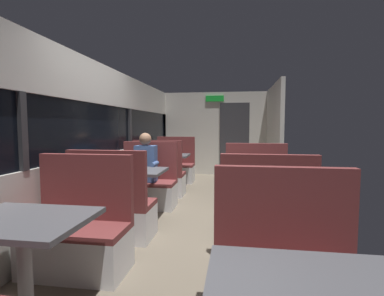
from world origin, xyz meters
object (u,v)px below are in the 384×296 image
at_px(dining_table_mid_window, 133,177).
at_px(bench_far_window_facing_end, 160,179).
at_px(bench_front_aisle_facing_entry, 285,289).
at_px(dining_table_rear_aisle, 261,183).
at_px(dining_table_far_window, 168,159).
at_px(bench_mid_window_facing_entry, 148,187).
at_px(bench_rear_aisle_facing_entry, 256,194).
at_px(bench_mid_window_facing_end, 113,212).
at_px(coffee_cup_primary, 163,153).
at_px(bench_rear_aisle_facing_end, 266,225).
at_px(bench_near_window_facing_entry, 79,237).
at_px(bench_far_window_facing_entry, 175,168).
at_px(seated_passenger, 146,176).
at_px(dining_table_near_window, 23,232).

distance_m(dining_table_mid_window, bench_far_window_facing_end, 1.52).
distance_m(bench_front_aisle_facing_entry, dining_table_rear_aisle, 1.91).
xyz_separation_m(dining_table_far_window, bench_far_window_facing_end, (0.00, -0.70, -0.31)).
xyz_separation_m(bench_mid_window_facing_entry, bench_far_window_facing_end, (0.00, 0.79, 0.00)).
relative_size(bench_far_window_facing_end, bench_rear_aisle_facing_entry, 1.00).
bearing_deg(bench_mid_window_facing_entry, bench_mid_window_facing_end, -90.00).
relative_size(bench_far_window_facing_end, bench_front_aisle_facing_entry, 1.00).
bearing_deg(dining_table_rear_aisle, coffee_cup_primary, 128.84).
bearing_deg(bench_far_window_facing_end, bench_rear_aisle_facing_end, -53.14).
bearing_deg(bench_front_aisle_facing_entry, coffee_cup_primary, 114.07).
xyz_separation_m(bench_near_window_facing_entry, bench_far_window_facing_entry, (0.00, 4.38, 0.00)).
relative_size(dining_table_mid_window, bench_far_window_facing_end, 0.82).
height_order(bench_near_window_facing_entry, bench_far_window_facing_end, same).
height_order(bench_far_window_facing_entry, bench_rear_aisle_facing_end, same).
distance_m(bench_mid_window_facing_entry, bench_rear_aisle_facing_end, 2.40).
distance_m(bench_mid_window_facing_entry, bench_rear_aisle_facing_entry, 1.80).
bearing_deg(bench_near_window_facing_entry, bench_far_window_facing_entry, 90.00).
bearing_deg(dining_table_rear_aisle, bench_rear_aisle_facing_end, -90.00).
height_order(bench_far_window_facing_end, bench_far_window_facing_entry, same).
relative_size(bench_mid_window_facing_end, seated_passenger, 0.87).
height_order(bench_mid_window_facing_entry, dining_table_rear_aisle, bench_mid_window_facing_entry).
height_order(bench_front_aisle_facing_entry, coffee_cup_primary, bench_front_aisle_facing_entry).
distance_m(bench_mid_window_facing_entry, seated_passenger, 0.22).
height_order(bench_mid_window_facing_end, dining_table_rear_aisle, bench_mid_window_facing_end).
distance_m(dining_table_near_window, bench_mid_window_facing_entry, 2.90).
xyz_separation_m(dining_table_mid_window, dining_table_rear_aisle, (1.79, -0.20, 0.00)).
height_order(bench_mid_window_facing_end, seated_passenger, seated_passenger).
bearing_deg(bench_far_window_facing_end, dining_table_far_window, 90.00).
height_order(bench_mid_window_facing_entry, dining_table_far_window, bench_mid_window_facing_entry).
bearing_deg(seated_passenger, bench_far_window_facing_end, 90.00).
bearing_deg(bench_near_window_facing_entry, dining_table_far_window, 90.00).
distance_m(bench_mid_window_facing_end, seated_passenger, 1.34).
distance_m(bench_near_window_facing_entry, bench_mid_window_facing_end, 0.79).
relative_size(bench_far_window_facing_entry, bench_rear_aisle_facing_end, 1.00).
bearing_deg(seated_passenger, bench_rear_aisle_facing_end, -40.46).
xyz_separation_m(dining_table_near_window, bench_near_window_facing_entry, (0.00, 0.70, -0.31)).
relative_size(bench_near_window_facing_entry, bench_far_window_facing_end, 1.00).
height_order(bench_mid_window_facing_end, bench_rear_aisle_facing_entry, same).
bearing_deg(dining_table_mid_window, bench_rear_aisle_facing_entry, 15.59).
xyz_separation_m(bench_mid_window_facing_end, coffee_cup_primary, (-0.11, 2.85, 0.46)).
bearing_deg(dining_table_far_window, bench_rear_aisle_facing_end, -59.89).
bearing_deg(bench_near_window_facing_entry, bench_rear_aisle_facing_end, 18.21).
xyz_separation_m(bench_far_window_facing_end, bench_rear_aisle_facing_end, (1.79, -2.39, 0.00)).
bearing_deg(dining_table_near_window, dining_table_mid_window, 90.00).
bearing_deg(bench_far_window_facing_entry, bench_near_window_facing_entry, -90.00).
relative_size(dining_table_mid_window, bench_rear_aisle_facing_entry, 0.82).
relative_size(dining_table_mid_window, coffee_cup_primary, 10.00).
distance_m(bench_near_window_facing_entry, bench_rear_aisle_facing_end, 1.88).
bearing_deg(bench_front_aisle_facing_entry, bench_mid_window_facing_end, 142.19).
bearing_deg(dining_table_far_window, dining_table_near_window, -90.00).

